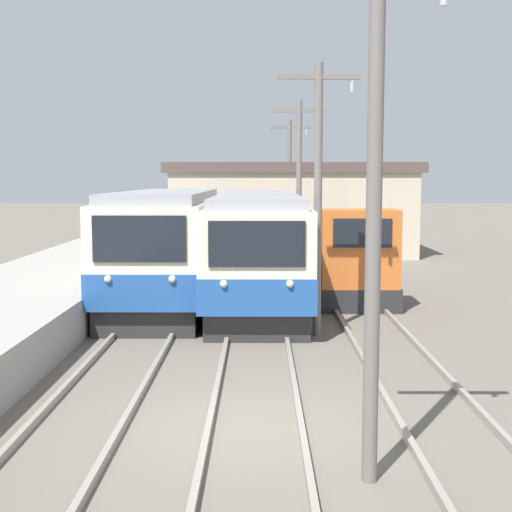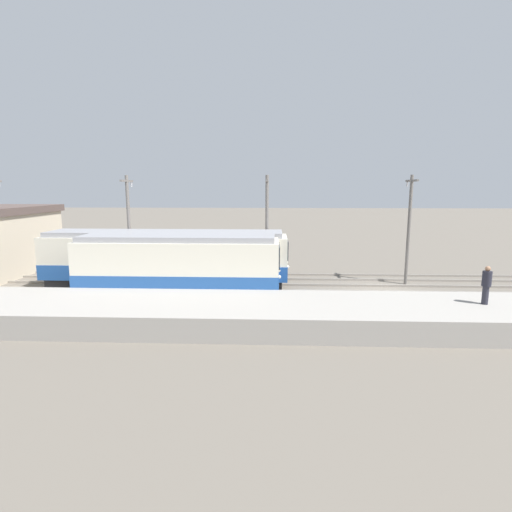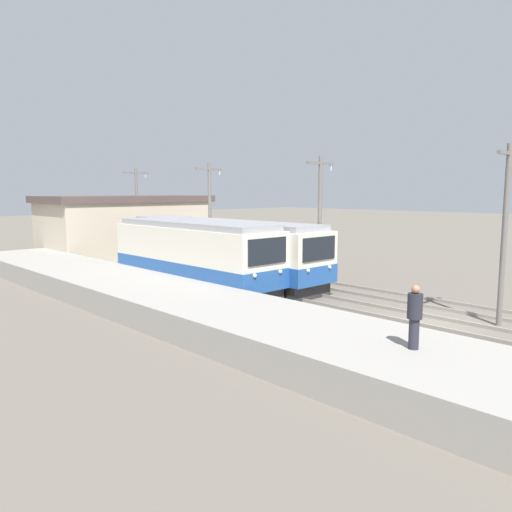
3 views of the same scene
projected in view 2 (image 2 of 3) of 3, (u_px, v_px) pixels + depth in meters
ground_plane at (381, 291)px, 23.28m from camera, size 200.00×200.00×0.00m
platform_left at (420, 316)px, 17.04m from camera, size 4.50×54.00×1.01m
track_left at (394, 302)px, 20.71m from camera, size 1.54×60.00×0.14m
track_center at (380, 289)px, 23.47m from camera, size 1.54×60.00×0.14m
track_right at (368, 277)px, 26.42m from camera, size 1.54×60.00×0.14m
commuter_train_left at (180, 270)px, 20.91m from camera, size 2.84×10.50×3.52m
commuter_train_center at (167, 261)px, 23.74m from camera, size 2.84×14.39×3.41m
shunting_locomotive at (196, 259)px, 26.71m from camera, size 2.40×4.68×3.00m
catenary_mast_near at (409, 225)px, 24.27m from camera, size 2.00×0.20×6.70m
catenary_mast_mid at (267, 225)px, 24.63m from camera, size 2.00×0.20×6.70m
catenary_mast_far at (129, 224)px, 24.99m from camera, size 2.00×0.20×6.70m
person_on_platform at (486, 284)px, 16.87m from camera, size 0.38×0.38×1.65m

